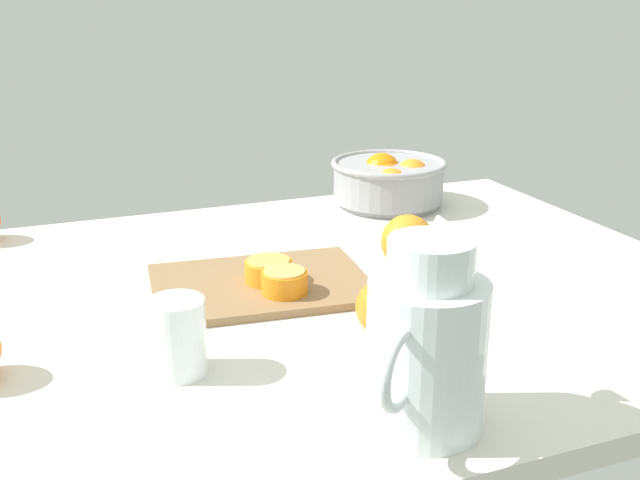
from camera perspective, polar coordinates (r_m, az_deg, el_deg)
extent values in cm
cube|color=silver|center=(109.91, -2.25, -4.69)|extent=(128.79, 93.90, 3.00)
cylinder|color=#99999E|center=(152.57, 5.19, 2.89)|extent=(20.23, 20.23, 1.20)
cylinder|color=#99999E|center=(151.45, 5.24, 4.46)|extent=(21.99, 21.99, 7.42)
torus|color=#99999E|center=(150.57, 5.28, 5.83)|extent=(23.19, 23.19, 1.20)
sphere|color=orange|center=(153.28, 5.91, 4.65)|extent=(6.93, 6.93, 6.93)
sphere|color=orange|center=(154.08, 5.16, 4.73)|extent=(7.51, 7.51, 7.51)
sphere|color=orange|center=(157.45, 4.63, 5.22)|extent=(7.42, 7.42, 7.42)
sphere|color=orange|center=(152.09, 4.75, 5.26)|extent=(7.41, 7.41, 7.41)
sphere|color=orange|center=(149.76, 3.05, 4.54)|extent=(6.46, 6.46, 6.46)
sphere|color=orange|center=(150.00, 5.22, 4.59)|extent=(6.60, 6.60, 6.60)
sphere|color=orange|center=(144.50, 5.47, 4.22)|extent=(6.45, 6.45, 6.45)
sphere|color=orange|center=(150.50, 7.04, 4.88)|extent=(6.80, 6.80, 6.80)
cylinder|color=white|center=(75.33, 8.10, -8.72)|extent=(11.95, 11.95, 15.52)
cylinder|color=white|center=(71.30, 8.47, -1.61)|extent=(8.44, 8.44, 4.38)
cone|color=white|center=(75.46, 9.94, 0.70)|extent=(4.07, 4.10, 2.80)
torus|color=white|center=(69.02, 6.09, -9.90)|extent=(6.94, 6.06, 8.03)
cylinder|color=orange|center=(77.09, 7.98, -11.14)|extent=(10.99, 10.99, 8.18)
cylinder|color=white|center=(87.06, -10.80, -7.26)|extent=(6.51, 6.51, 9.12)
cylinder|color=#F7AC2D|center=(87.92, -10.72, -8.39)|extent=(5.73, 5.73, 5.24)
cube|color=olive|center=(110.57, -4.55, -3.41)|extent=(33.34, 25.76, 1.21)
cylinder|color=orange|center=(105.36, -2.72, -3.25)|extent=(6.62, 6.62, 3.12)
cylinder|color=#F7B75B|center=(104.73, -2.74, -2.38)|extent=(5.82, 5.82, 0.30)
cylinder|color=orange|center=(109.63, -3.93, -2.39)|extent=(7.10, 7.10, 3.07)
cylinder|color=#FEB551|center=(109.03, -3.95, -1.56)|extent=(6.25, 6.25, 0.30)
sphere|color=orange|center=(95.56, 4.87, -5.14)|extent=(7.27, 7.27, 7.27)
sphere|color=orange|center=(118.03, 6.71, -0.11)|extent=(8.54, 8.54, 8.54)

